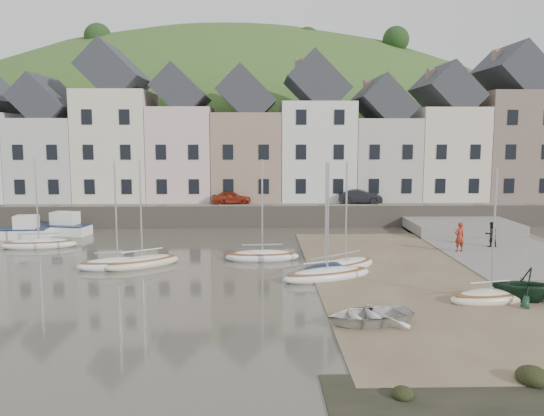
{
  "coord_description": "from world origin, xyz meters",
  "views": [
    {
      "loc": [
        -0.9,
        -28.65,
        7.5
      ],
      "look_at": [
        0.0,
        6.0,
        3.0
      ],
      "focal_mm": 36.83,
      "sensor_mm": 36.0,
      "label": 1
    }
  ],
  "objects_px": {
    "car_left": "(232,198)",
    "sailboat_0": "(39,244)",
    "person_dark": "(491,234)",
    "rowboat_white": "(369,315)",
    "rowboat_green": "(525,284)",
    "person_red": "(459,237)",
    "car_right": "(361,197)"
  },
  "relations": [
    {
      "from": "car_left",
      "to": "sailboat_0",
      "type": "bearing_deg",
      "value": 129.95
    },
    {
      "from": "car_left",
      "to": "person_dark",
      "type": "bearing_deg",
      "value": -124.19
    },
    {
      "from": "rowboat_white",
      "to": "sailboat_0",
      "type": "bearing_deg",
      "value": -143.8
    },
    {
      "from": "rowboat_green",
      "to": "car_left",
      "type": "distance_m",
      "value": 27.95
    },
    {
      "from": "person_red",
      "to": "car_left",
      "type": "bearing_deg",
      "value": -59.4
    },
    {
      "from": "sailboat_0",
      "to": "person_dark",
      "type": "distance_m",
      "value": 30.42
    },
    {
      "from": "rowboat_green",
      "to": "rowboat_white",
      "type": "bearing_deg",
      "value": -59.04
    },
    {
      "from": "rowboat_white",
      "to": "person_red",
      "type": "relative_size",
      "value": 1.85
    },
    {
      "from": "car_left",
      "to": "car_right",
      "type": "bearing_deg",
      "value": -90.75
    },
    {
      "from": "rowboat_white",
      "to": "person_red",
      "type": "xyz_separation_m",
      "value": [
        8.56,
        13.57,
        0.64
      ]
    },
    {
      "from": "car_right",
      "to": "rowboat_green",
      "type": "bearing_deg",
      "value": -162.59
    },
    {
      "from": "rowboat_white",
      "to": "person_red",
      "type": "height_order",
      "value": "person_red"
    },
    {
      "from": "sailboat_0",
      "to": "person_red",
      "type": "relative_size",
      "value": 3.34
    },
    {
      "from": "car_right",
      "to": "sailboat_0",
      "type": "bearing_deg",
      "value": 124.5
    },
    {
      "from": "rowboat_green",
      "to": "person_red",
      "type": "relative_size",
      "value": 1.57
    },
    {
      "from": "person_dark",
      "to": "car_left",
      "type": "bearing_deg",
      "value": -39.04
    },
    {
      "from": "person_dark",
      "to": "rowboat_green",
      "type": "bearing_deg",
      "value": 68.04
    },
    {
      "from": "car_left",
      "to": "car_right",
      "type": "relative_size",
      "value": 0.89
    },
    {
      "from": "car_right",
      "to": "car_left",
      "type": "bearing_deg",
      "value": 100.15
    },
    {
      "from": "sailboat_0",
      "to": "person_dark",
      "type": "height_order",
      "value": "sailboat_0"
    },
    {
      "from": "person_red",
      "to": "car_right",
      "type": "xyz_separation_m",
      "value": [
        -3.95,
        13.26,
        1.16
      ]
    },
    {
      "from": "sailboat_0",
      "to": "rowboat_green",
      "type": "relative_size",
      "value": 2.13
    },
    {
      "from": "sailboat_0",
      "to": "car_left",
      "type": "relative_size",
      "value": 1.89
    },
    {
      "from": "rowboat_white",
      "to": "rowboat_green",
      "type": "relative_size",
      "value": 1.18
    },
    {
      "from": "sailboat_0",
      "to": "rowboat_white",
      "type": "height_order",
      "value": "sailboat_0"
    },
    {
      "from": "person_dark",
      "to": "car_right",
      "type": "height_order",
      "value": "car_right"
    },
    {
      "from": "person_dark",
      "to": "car_right",
      "type": "xyz_separation_m",
      "value": [
        -6.62,
        11.81,
        1.26
      ]
    },
    {
      "from": "person_red",
      "to": "person_dark",
      "type": "distance_m",
      "value": 3.04
    },
    {
      "from": "person_red",
      "to": "car_left",
      "type": "relative_size",
      "value": 0.57
    },
    {
      "from": "sailboat_0",
      "to": "person_red",
      "type": "distance_m",
      "value": 27.85
    },
    {
      "from": "sailboat_0",
      "to": "car_right",
      "type": "relative_size",
      "value": 1.67
    },
    {
      "from": "car_left",
      "to": "car_right",
      "type": "distance_m",
      "value": 11.26
    }
  ]
}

